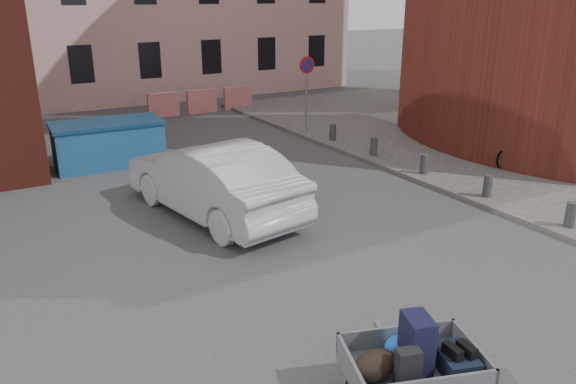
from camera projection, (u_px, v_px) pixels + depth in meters
ground at (306, 281)px, 9.94m from camera, size 120.00×120.00×0.00m
sidewalk at (503, 151)px, 17.97m from camera, size 9.00×24.00×0.12m
no_parking_sign at (307, 78)px, 19.86m from camera, size 0.60×0.09×2.65m
bollards at (424, 164)px, 15.45m from camera, size 0.22×9.02×0.55m
barriers at (202, 101)px, 23.98m from camera, size 4.70×0.18×1.00m
trailer at (412, 363)px, 6.75m from camera, size 1.87×1.97×1.20m
dumpster at (108, 143)px, 16.55m from camera, size 3.20×1.76×1.31m
silver_car at (212, 179)px, 12.70m from camera, size 2.65×5.37×1.69m
bicycle at (518, 151)px, 16.09m from camera, size 1.71×0.65×0.89m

